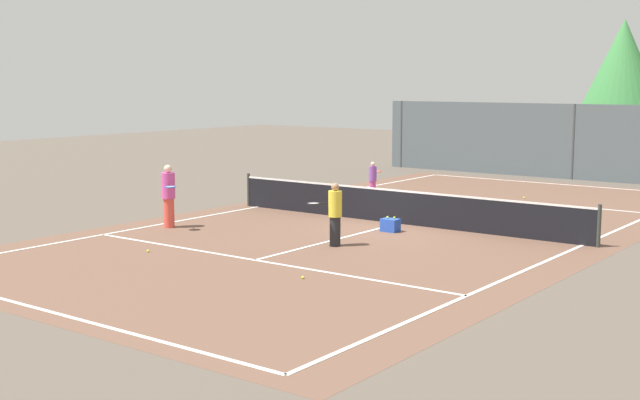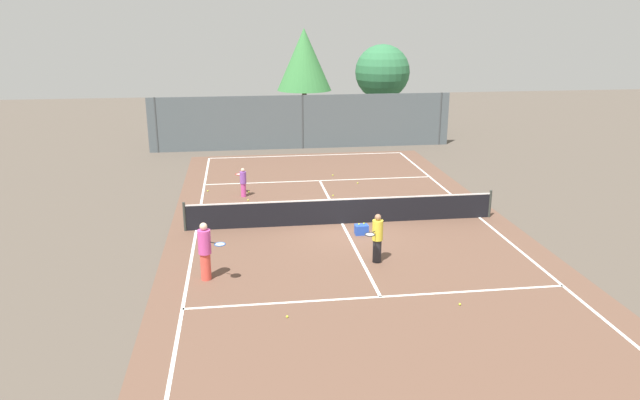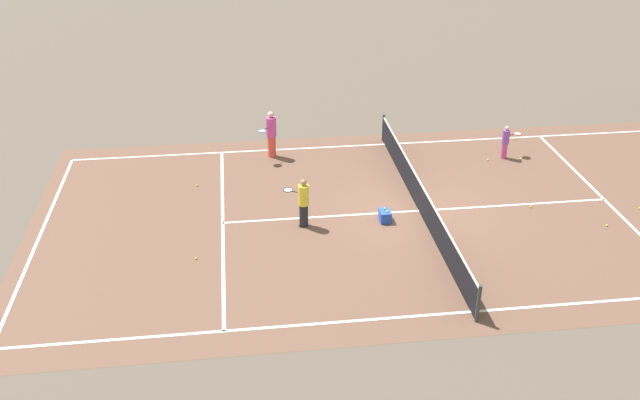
% 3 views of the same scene
% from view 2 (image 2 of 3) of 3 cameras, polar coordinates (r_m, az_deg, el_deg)
% --- Properties ---
extents(ground_plane, '(80.00, 80.00, 0.00)m').
position_cam_2_polar(ground_plane, '(23.20, 2.10, -2.25)').
color(ground_plane, brown).
extents(court_surface, '(13.00, 25.00, 0.01)m').
position_cam_2_polar(court_surface, '(23.20, 2.10, -2.24)').
color(court_surface, brown).
rests_on(court_surface, ground_plane).
extents(tennis_net, '(11.90, 0.10, 1.10)m').
position_cam_2_polar(tennis_net, '(23.04, 2.12, -1.05)').
color(tennis_net, '#333833').
rests_on(tennis_net, ground_plane).
extents(perimeter_fence, '(18.00, 0.12, 3.20)m').
position_cam_2_polar(perimeter_fence, '(36.29, -1.65, 7.36)').
color(perimeter_fence, '#515B60').
rests_on(perimeter_fence, ground_plane).
extents(tree_0, '(3.69, 3.69, 5.87)m').
position_cam_2_polar(tree_0, '(42.04, 5.90, 11.87)').
color(tree_0, brown).
rests_on(tree_0, ground_plane).
extents(tree_1, '(3.55, 3.55, 6.94)m').
position_cam_2_polar(tree_1, '(40.16, -1.51, 13.09)').
color(tree_1, brown).
rests_on(tree_1, ground_plane).
extents(player_0, '(0.51, 0.86, 1.29)m').
position_cam_2_polar(player_0, '(26.72, -7.27, 1.72)').
color(player_0, '#D14799').
rests_on(player_0, ground_plane).
extents(player_1, '(0.75, 0.86, 1.62)m').
position_cam_2_polar(player_1, '(19.44, 5.42, -3.55)').
color(player_1, '#232328').
rests_on(player_1, ground_plane).
extents(player_2, '(0.89, 0.79, 1.81)m').
position_cam_2_polar(player_2, '(18.37, -10.78, -4.71)').
color(player_2, '#E54C3F').
rests_on(player_2, ground_plane).
extents(ball_crate, '(0.48, 0.35, 0.43)m').
position_cam_2_polar(ball_crate, '(22.07, 3.93, -2.80)').
color(ball_crate, blue).
rests_on(ball_crate, ground_plane).
extents(tennis_ball_0, '(0.07, 0.07, 0.07)m').
position_cam_2_polar(tennis_ball_0, '(27.90, -10.55, 0.86)').
color(tennis_ball_0, '#CCE533').
rests_on(tennis_ball_0, ground_plane).
extents(tennis_ball_1, '(0.07, 0.07, 0.07)m').
position_cam_2_polar(tennis_ball_1, '(27.44, -6.74, 0.76)').
color(tennis_ball_1, '#CCE533').
rests_on(tennis_ball_1, ground_plane).
extents(tennis_ball_2, '(0.07, 0.07, 0.07)m').
position_cam_2_polar(tennis_ball_2, '(30.15, 1.22, 2.35)').
color(tennis_ball_2, '#CCE533').
rests_on(tennis_ball_2, ground_plane).
extents(tennis_ball_3, '(0.07, 0.07, 0.07)m').
position_cam_2_polar(tennis_ball_3, '(26.23, -6.80, -0.00)').
color(tennis_ball_3, '#CCE533').
rests_on(tennis_ball_3, ground_plane).
extents(tennis_ball_4, '(0.07, 0.07, 0.07)m').
position_cam_2_polar(tennis_ball_4, '(26.73, 1.25, 0.44)').
color(tennis_ball_4, '#CCE533').
rests_on(tennis_ball_4, ground_plane).
extents(tennis_ball_5, '(0.07, 0.07, 0.07)m').
position_cam_2_polar(tennis_ball_5, '(17.28, 13.05, -9.55)').
color(tennis_ball_5, '#CCE533').
rests_on(tennis_ball_5, ground_plane).
extents(tennis_ball_6, '(0.07, 0.07, 0.07)m').
position_cam_2_polar(tennis_ball_6, '(28.78, 3.58, 1.61)').
color(tennis_ball_6, '#CCE533').
rests_on(tennis_ball_6, ground_plane).
extents(tennis_ball_7, '(0.07, 0.07, 0.07)m').
position_cam_2_polar(tennis_ball_7, '(16.23, -3.12, -10.93)').
color(tennis_ball_7, '#CCE533').
rests_on(tennis_ball_7, ground_plane).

